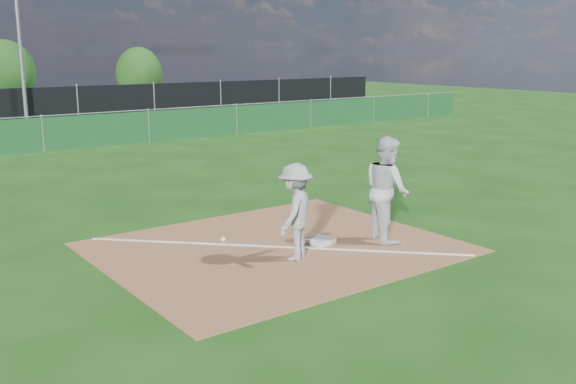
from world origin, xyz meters
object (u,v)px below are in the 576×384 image
(first_base, at_px, (320,241))
(runner, at_px, (387,189))
(car_right, at_px, (52,104))
(tree_mid, at_px, (6,73))
(light_pole, at_px, (19,38))
(tree_right, at_px, (139,74))
(play_at_first, at_px, (295,212))

(first_base, xyz_separation_m, runner, (1.16, -0.52, 0.92))
(car_right, bearing_deg, tree_mid, -20.00)
(car_right, xyz_separation_m, tree_mid, (-0.58, 6.90, 1.48))
(light_pole, distance_m, car_right, 6.49)
(car_right, bearing_deg, tree_right, -76.95)
(tree_right, bearing_deg, tree_mid, 174.22)
(first_base, xyz_separation_m, tree_right, (11.15, 32.96, 1.85))
(runner, distance_m, car_right, 27.51)
(light_pole, xyz_separation_m, car_right, (2.65, 4.90, -3.34))
(light_pole, xyz_separation_m, play_at_first, (-1.61, -22.42, -3.16))
(light_pole, bearing_deg, tree_mid, 80.05)
(tree_mid, bearing_deg, light_pole, -99.95)
(tree_right, bearing_deg, light_pole, -133.62)
(runner, bearing_deg, first_base, 84.73)
(runner, height_order, car_right, runner)
(car_right, bearing_deg, light_pole, 126.76)
(car_right, bearing_deg, first_base, 148.07)
(first_base, distance_m, car_right, 27.12)
(runner, height_order, tree_mid, tree_mid)
(runner, xyz_separation_m, car_right, (2.21, 27.42, -0.33))
(first_base, xyz_separation_m, car_right, (3.36, 26.90, 0.59))
(car_right, height_order, tree_mid, tree_mid)
(first_base, relative_size, tree_right, 0.11)
(tree_mid, bearing_deg, runner, -92.71)
(first_base, xyz_separation_m, play_at_first, (-0.90, -0.42, 0.78))
(light_pole, bearing_deg, first_base, -91.85)
(play_at_first, xyz_separation_m, runner, (2.06, -0.10, 0.14))
(play_at_first, height_order, car_right, play_at_first)
(tree_mid, distance_m, tree_right, 8.41)
(first_base, height_order, runner, runner)
(light_pole, xyz_separation_m, tree_mid, (2.07, 11.80, -1.87))
(runner, relative_size, tree_right, 0.53)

